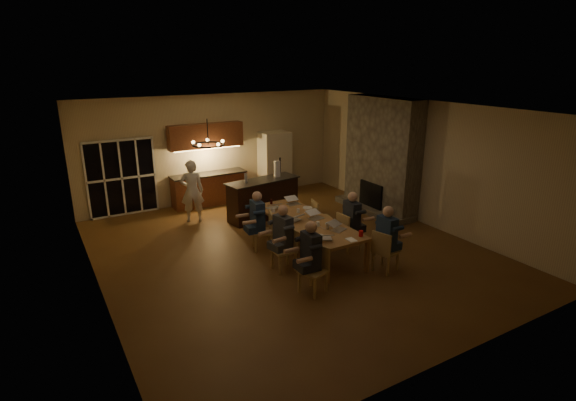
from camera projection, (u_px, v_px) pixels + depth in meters
The scene contains 44 objects.
floor at pixel (289, 251), 10.22m from camera, with size 9.00×9.00×0.00m, color brown.
back_wall at pixel (213, 149), 13.45m from camera, with size 8.00×0.04×3.20m, color beige.
left_wall at pixel (90, 214), 7.80m from camera, with size 0.04×9.00×3.20m, color beige.
right_wall at pixel (422, 162), 11.67m from camera, with size 0.04×9.00×3.20m, color beige.
ceiling at pixel (289, 108), 9.24m from camera, with size 8.00×9.00×0.04m, color white.
french_doors at pixel (122, 178), 12.28m from camera, with size 1.86×0.08×2.10m, color black.
fireplace at pixel (382, 155), 12.50m from camera, with size 0.58×2.50×3.20m, color #6F6757.
kitchenette at pixel (208, 165), 13.17m from camera, with size 2.24×0.68×2.40m, color brown, non-canonical shape.
refrigerator at pixel (275, 163), 14.24m from camera, with size 0.90×0.68×2.00m, color beige.
dining_table at pixel (307, 235), 10.12m from camera, with size 1.10×3.14×0.75m, color #A26E40.
bar_island at pixel (263, 199), 12.18m from camera, with size 2.05×0.68×1.08m, color black.
chair_left_near at pixel (313, 271), 8.29m from camera, with size 0.44×0.44×0.89m, color tan, non-canonical shape.
chair_left_mid at pixel (284, 250), 9.19m from camera, with size 0.44×0.44×0.89m, color tan, non-canonical shape.
chair_left_far at pixel (262, 231), 10.18m from camera, with size 0.44×0.44×0.89m, color tan, non-canonical shape.
chair_right_near at pixel (386, 251), 9.15m from camera, with size 0.44×0.44×0.89m, color tan, non-canonical shape.
chair_right_mid at pixel (349, 232), 10.16m from camera, with size 0.44×0.44×0.89m, color tan, non-canonical shape.
chair_right_far at pixel (322, 218), 11.05m from camera, with size 0.44×0.44×0.89m, color tan, non-canonical shape.
person_left_near at pixel (311, 256), 8.31m from camera, with size 0.60×0.60×1.38m, color black, non-canonical shape.
person_right_near at pixel (386, 238), 9.14m from camera, with size 0.60×0.60×1.38m, color #1D2C4A, non-canonical shape.
person_left_mid at pixel (283, 237), 9.20m from camera, with size 0.60×0.60×1.38m, color #34383D, non-canonical shape.
person_right_mid at pixel (352, 221), 10.09m from camera, with size 0.60×0.60×1.38m, color black, non-canonical shape.
person_left_far at pixel (258, 221), 10.12m from camera, with size 0.60×0.60×1.38m, color #1D2C4A, non-canonical shape.
standing_person at pixel (192, 191), 11.86m from camera, with size 0.61×0.40×1.68m, color white.
chandelier at pixel (208, 145), 7.84m from camera, with size 0.57×0.57×0.03m, color black.
laptop_a at pixel (324, 234), 8.92m from camera, with size 0.32×0.28×0.23m, color silver, non-canonical shape.
laptop_b at pixel (339, 225), 9.38m from camera, with size 0.32×0.28×0.23m, color silver, non-canonical shape.
laptop_c at pixel (293, 216), 9.93m from camera, with size 0.32×0.28×0.23m, color silver, non-canonical shape.
laptop_d at pixel (316, 214), 10.05m from camera, with size 0.32×0.28×0.23m, color silver, non-canonical shape.
laptop_e at pixel (273, 204), 10.75m from camera, with size 0.32×0.28×0.23m, color silver, non-canonical shape.
laptop_f at pixel (293, 200), 11.04m from camera, with size 0.32×0.28×0.23m, color silver, non-canonical shape.
mug_front at pixel (318, 224), 9.62m from camera, with size 0.07×0.07×0.10m, color white.
mug_mid at pixel (298, 211), 10.45m from camera, with size 0.07×0.07×0.10m, color white.
mug_back at pixel (273, 210), 10.50m from camera, with size 0.09×0.09×0.10m, color white.
redcup_near at pixel (361, 234), 9.07m from camera, with size 0.09×0.09×0.12m, color red.
redcup_mid at pixel (281, 216), 10.07m from camera, with size 0.09×0.09×0.12m, color red.
can_silver at pixel (327, 226), 9.45m from camera, with size 0.06×0.06×0.12m, color #B2B2B7.
can_cola at pixel (271, 202), 11.07m from camera, with size 0.06×0.06×0.12m, color #3F0F0C.
can_right at pixel (316, 211), 10.37m from camera, with size 0.07×0.07×0.12m, color #B2B2B7.
plate_near at pixel (331, 224), 9.73m from camera, with size 0.27×0.27×0.02m, color white.
plate_left at pixel (320, 236), 9.06m from camera, with size 0.23×0.23×0.02m, color white.
plate_far at pixel (308, 208), 10.79m from camera, with size 0.24×0.24×0.02m, color white.
notepad at pixel (351, 240), 8.89m from camera, with size 0.16×0.23×0.01m, color white.
bar_bottle at pixel (246, 178), 11.74m from camera, with size 0.08×0.08×0.24m, color #99999E.
bar_blender at pixel (277, 169), 12.28m from camera, with size 0.14×0.14×0.44m, color silver.
Camera 1 is at (-4.76, -8.09, 4.20)m, focal length 28.00 mm.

